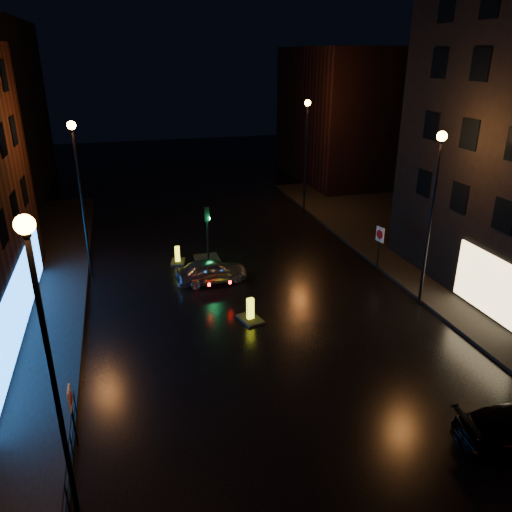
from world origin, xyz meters
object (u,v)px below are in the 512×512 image
object	(u,v)px
road_sign_left	(71,403)
road_sign_right	(380,238)
bollard_far	(178,259)
traffic_signal	(208,255)
silver_hatchback	(211,271)
bollard_near	(250,315)

from	to	relation	value
road_sign_left	road_sign_right	distance (m)	18.53
bollard_far	road_sign_right	size ratio (longest dim) A/B	0.50
traffic_signal	silver_hatchback	xyz separation A→B (m)	(-0.33, -2.65, 0.15)
bollard_near	road_sign_left	world-z (taller)	road_sign_left
road_sign_right	traffic_signal	bearing A→B (deg)	-33.50
road_sign_left	road_sign_right	size ratio (longest dim) A/B	0.84
silver_hatchback	bollard_near	size ratio (longest dim) A/B	2.61
road_sign_left	silver_hatchback	bearing A→B (deg)	59.68
silver_hatchback	road_sign_left	world-z (taller)	road_sign_left
traffic_signal	bollard_far	xyz separation A→B (m)	(-1.74, 0.47, -0.28)
traffic_signal	bollard_far	bearing A→B (deg)	164.81
traffic_signal	bollard_near	size ratio (longest dim) A/B	2.37
traffic_signal	road_sign_left	world-z (taller)	traffic_signal
bollard_near	silver_hatchback	bearing A→B (deg)	86.57
road_sign_right	bollard_far	bearing A→B (deg)	-32.41
traffic_signal	silver_hatchback	size ratio (longest dim) A/B	0.91
silver_hatchback	traffic_signal	bearing A→B (deg)	-11.78
silver_hatchback	bollard_near	xyz separation A→B (m)	(0.94, -4.63, -0.40)
traffic_signal	silver_hatchback	distance (m)	2.67
silver_hatchback	road_sign_right	bearing A→B (deg)	-100.98
road_sign_right	bollard_near	bearing A→B (deg)	11.86
silver_hatchback	road_sign_right	size ratio (longest dim) A/B	1.47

